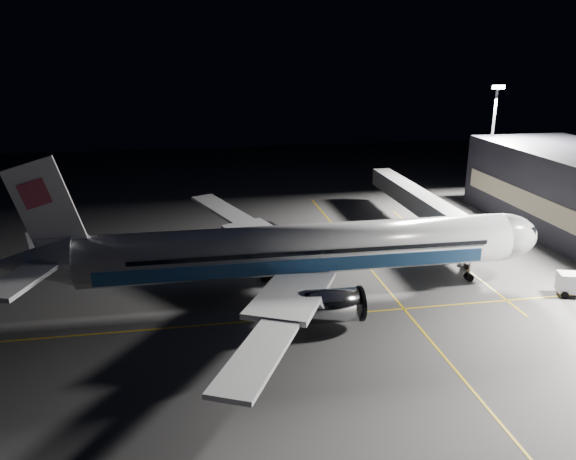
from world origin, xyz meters
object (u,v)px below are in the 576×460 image
(baggage_tug, at_px, (268,228))
(safety_cone_b, at_px, (290,258))
(jet_bridge, at_px, (423,204))
(airliner, at_px, (292,251))
(safety_cone_a, at_px, (282,270))
(safety_cone_c, at_px, (260,250))
(floodlight_mast_north, at_px, (492,134))

(baggage_tug, xyz_separation_m, safety_cone_b, (1.25, -11.55, -0.54))
(jet_bridge, bearing_deg, baggage_tug, 170.12)
(airliner, distance_m, baggage_tug, 22.43)
(safety_cone_a, bearing_deg, jet_bridge, 26.46)
(safety_cone_b, bearing_deg, baggage_tug, 96.16)
(safety_cone_b, distance_m, safety_cone_c, 5.06)
(baggage_tug, bearing_deg, airliner, -114.08)
(baggage_tug, bearing_deg, jet_bridge, -32.75)
(airliner, bearing_deg, safety_cone_a, 90.62)
(floodlight_mast_north, xyz_separation_m, safety_cone_c, (-42.97, -17.99, -12.06))
(floodlight_mast_north, distance_m, safety_cone_a, 49.87)
(jet_bridge, bearing_deg, safety_cone_c, -170.77)
(floodlight_mast_north, distance_m, safety_cone_b, 46.48)
(jet_bridge, xyz_separation_m, safety_cone_b, (-21.37, -7.61, -4.32))
(jet_bridge, relative_size, safety_cone_a, 57.24)
(safety_cone_a, bearing_deg, safety_cone_c, 103.71)
(airliner, xyz_separation_m, baggage_tug, (0.46, 21.99, -4.36))
(jet_bridge, bearing_deg, safety_cone_b, -160.40)
(floodlight_mast_north, distance_m, baggage_tug, 43.39)
(jet_bridge, height_order, baggage_tug, jet_bridge)
(baggage_tug, distance_m, safety_cone_a, 15.48)
(floodlight_mast_north, height_order, safety_cone_a, floodlight_mast_north)
(airliner, height_order, jet_bridge, airliner)
(safety_cone_b, height_order, safety_cone_c, safety_cone_c)
(baggage_tug, height_order, safety_cone_a, baggage_tug)
(safety_cone_a, height_order, safety_cone_b, safety_cone_a)
(jet_bridge, relative_size, safety_cone_c, 54.39)
(airliner, bearing_deg, safety_cone_b, 80.70)
(safety_cone_c, bearing_deg, baggage_tug, 73.58)
(safety_cone_a, xyz_separation_m, safety_cone_b, (1.78, 3.91, -0.04))
(airliner, distance_m, floodlight_mast_north, 52.56)
(jet_bridge, bearing_deg, floodlight_mast_north, 37.74)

